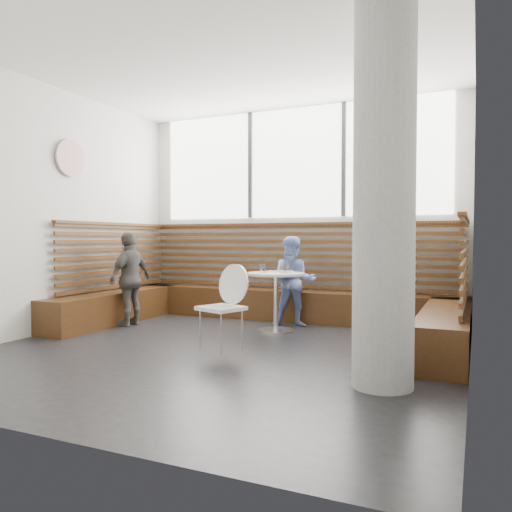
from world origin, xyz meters
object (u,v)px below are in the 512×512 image
at_px(adult_man, 379,269).
at_px(cafe_table, 276,289).
at_px(cafe_chair, 224,299).
at_px(child_back, 294,281).
at_px(concrete_column, 384,192).
at_px(child_left, 130,279).

bearing_deg(adult_man, cafe_table, 105.97).
distance_m(cafe_chair, child_back, 1.64).
relative_size(adult_man, child_back, 1.36).
bearing_deg(concrete_column, child_back, 124.37).
bearing_deg(adult_man, concrete_column, -155.81).
height_order(concrete_column, cafe_chair, concrete_column).
distance_m(cafe_chair, adult_man, 1.95).
distance_m(adult_man, child_left, 3.40).
bearing_deg(cafe_chair, child_left, 177.95).
bearing_deg(adult_man, cafe_chair, 143.67).
relative_size(cafe_table, cafe_chair, 0.82).
relative_size(concrete_column, child_left, 2.44).
relative_size(concrete_column, adult_man, 1.88).
relative_size(concrete_column, child_back, 2.56).
relative_size(cafe_chair, adult_man, 0.55).
bearing_deg(cafe_chair, adult_man, 61.02).
bearing_deg(child_left, cafe_chair, 70.10).
xyz_separation_m(cafe_chair, adult_man, (1.46, 1.25, 0.30)).
relative_size(concrete_column, cafe_table, 4.14).
xyz_separation_m(cafe_table, child_back, (0.09, 0.44, 0.07)).
distance_m(concrete_column, cafe_table, 2.78).
xyz_separation_m(cafe_table, adult_man, (1.32, 0.06, 0.30)).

